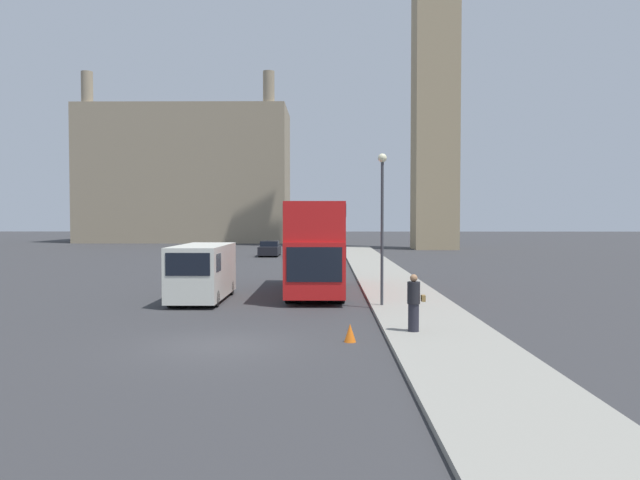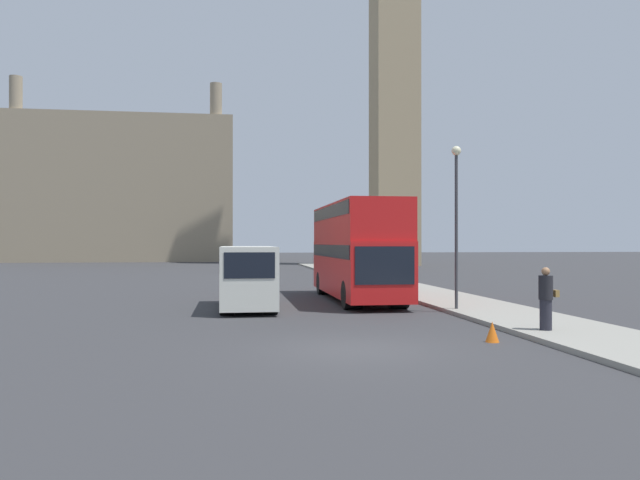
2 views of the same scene
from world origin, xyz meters
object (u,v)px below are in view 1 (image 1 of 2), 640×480
object	(u,v)px
street_lamp	(382,207)
parked_sedan	(270,249)
red_double_decker_bus	(316,243)
white_van	(202,271)
pedestrian	(414,303)

from	to	relation	value
street_lamp	parked_sedan	distance (m)	35.88
street_lamp	parked_sedan	xyz separation A→B (m)	(-7.72, 34.87, -3.48)
red_double_decker_bus	parked_sedan	xyz separation A→B (m)	(-4.97, 29.57, -1.78)
white_van	parked_sedan	size ratio (longest dim) A/B	1.27
red_double_decker_bus	pedestrian	size ratio (longest dim) A/B	5.84
white_van	pedestrian	xyz separation A→B (m)	(8.26, -8.20, -0.29)
pedestrian	street_lamp	bearing A→B (deg)	94.54
pedestrian	red_double_decker_bus	bearing A→B (deg)	106.08
red_double_decker_bus	parked_sedan	world-z (taller)	red_double_decker_bus
street_lamp	pedestrian	bearing A→B (deg)	-85.46
parked_sedan	red_double_decker_bus	bearing A→B (deg)	-80.47
street_lamp	parked_sedan	bearing A→B (deg)	102.49
white_van	red_double_decker_bus	bearing A→B (deg)	30.67
pedestrian	street_lamp	size ratio (longest dim) A/B	0.29
pedestrian	parked_sedan	size ratio (longest dim) A/B	0.38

